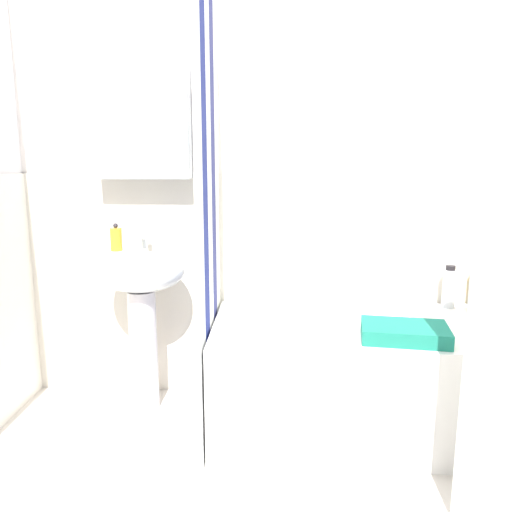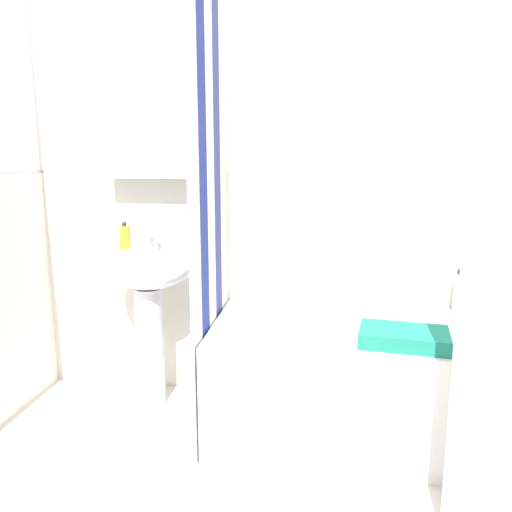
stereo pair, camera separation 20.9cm
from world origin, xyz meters
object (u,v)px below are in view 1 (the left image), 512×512
at_px(body_wash_bottle, 477,287).
at_px(lotion_bottle, 449,288).
at_px(bathtub, 376,377).
at_px(sink, 141,295).
at_px(conditioner_bottle, 500,288).
at_px(towel_folded, 405,332).
at_px(soap_dispenser, 116,239).

distance_m(body_wash_bottle, lotion_bottle, 0.15).
xyz_separation_m(bathtub, lotion_bottle, (0.41, 0.29, 0.37)).
relative_size(bathtub, body_wash_bottle, 6.81).
height_order(sink, lotion_bottle, sink).
xyz_separation_m(conditioner_bottle, lotion_bottle, (-0.25, 0.00, -0.00)).
distance_m(sink, towel_folded, 1.27).
relative_size(sink, body_wash_bottle, 3.67).
xyz_separation_m(soap_dispenser, lotion_bottle, (1.68, 0.09, -0.26)).
height_order(soap_dispenser, lotion_bottle, soap_dispenser).
bearing_deg(sink, lotion_bottle, 4.49).
height_order(sink, towel_folded, sink).
bearing_deg(body_wash_bottle, bathtub, -151.61).
xyz_separation_m(sink, lotion_bottle, (1.56, 0.12, 0.02)).
distance_m(sink, soap_dispenser, 0.31).
height_order(sink, soap_dispenser, soap_dispenser).
bearing_deg(body_wash_bottle, sink, -175.54).
xyz_separation_m(soap_dispenser, body_wash_bottle, (1.83, 0.10, -0.25)).
relative_size(soap_dispenser, bathtub, 0.09).
xyz_separation_m(body_wash_bottle, towel_folded, (-0.49, -0.49, -0.08)).
relative_size(sink, bathtub, 0.54).
distance_m(conditioner_bottle, lotion_bottle, 0.25).
bearing_deg(bathtub, soap_dispenser, 171.22).
bearing_deg(conditioner_bottle, bathtub, -156.53).
bearing_deg(bathtub, lotion_bottle, 35.25).
xyz_separation_m(sink, soap_dispenser, (-0.12, 0.03, 0.28)).
height_order(sink, conditioner_bottle, sink).
bearing_deg(soap_dispenser, lotion_bottle, 3.21).
bearing_deg(lotion_bottle, soap_dispenser, -176.79).
xyz_separation_m(sink, body_wash_bottle, (1.71, 0.13, 0.02)).
height_order(body_wash_bottle, lotion_bottle, body_wash_bottle).
bearing_deg(sink, soap_dispenser, 166.75).
bearing_deg(towel_folded, body_wash_bottle, 45.27).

